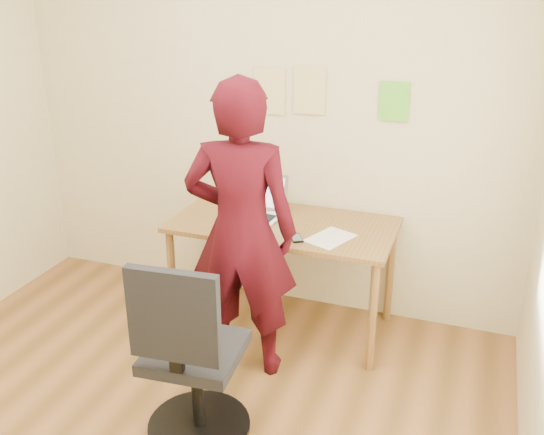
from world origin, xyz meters
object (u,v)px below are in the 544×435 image
at_px(desk, 283,235).
at_px(laptop, 256,207).
at_px(person, 241,232).
at_px(office_chair, 190,365).
at_px(phone, 296,238).

relative_size(desk, laptop, 3.79).
bearing_deg(person, desk, -108.79).
height_order(laptop, office_chair, office_chair).
bearing_deg(phone, person, -159.55).
bearing_deg(laptop, desk, -12.77).
bearing_deg(phone, office_chair, -134.58).
relative_size(office_chair, person, 0.59).
relative_size(desk, office_chair, 1.37).
distance_m(phone, office_chair, 1.03).
distance_m(phone, person, 0.39).
bearing_deg(office_chair, laptop, 91.44).
bearing_deg(phone, laptop, 112.00).
bearing_deg(desk, laptop, 163.65).
bearing_deg(desk, office_chair, -93.61).
height_order(phone, person, person).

